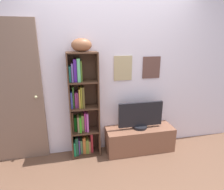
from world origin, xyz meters
TOP-DOWN VIEW (x-y plane):
  - back_wall at (0.00, 1.13)m, footprint 4.80×0.08m
  - bookshelf at (-0.51, 1.01)m, footprint 0.44×0.24m
  - football at (-0.48, 0.98)m, footprint 0.30×0.21m
  - tv_stand at (0.39, 0.90)m, footprint 1.09×0.39m
  - television at (0.39, 0.91)m, footprint 0.71×0.22m
  - door at (-1.45, 1.08)m, footprint 0.80×0.09m

SIDE VIEW (x-z plane):
  - tv_stand at x=0.39m, z-range 0.00..0.39m
  - television at x=0.39m, z-range 0.39..0.82m
  - bookshelf at x=-0.51m, z-range -0.07..1.54m
  - door at x=-1.45m, z-range 0.00..2.04m
  - back_wall at x=0.00m, z-range 0.00..2.44m
  - football at x=-0.48m, z-range 1.60..1.78m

